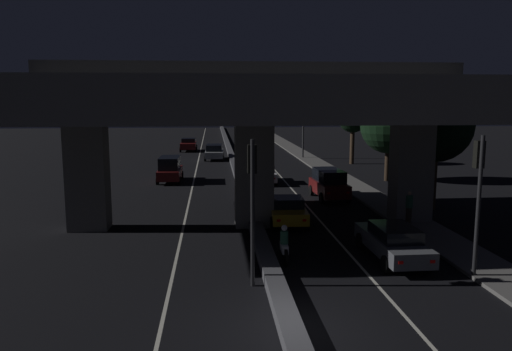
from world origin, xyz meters
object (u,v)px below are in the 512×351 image
at_px(car_dark_red_third_oncoming, 189,144).
at_px(motorcycle_black_filtering_mid, 276,215).
at_px(car_silver_second_oncoming, 214,152).
at_px(motorcycle_white_filtering_near, 284,246).
at_px(traffic_light_right_of_median, 478,182).
at_px(car_taxi_yellow_second, 287,210).
at_px(street_lamp, 300,110).
at_px(pedestrian_on_sidewalk, 409,207).
at_px(car_dark_red_third, 329,183).
at_px(car_white_fourth, 263,173).
at_px(traffic_light_left_of_median, 252,187).
at_px(car_dark_red_lead_oncoming, 170,169).
at_px(car_grey_lead, 393,241).

xyz_separation_m(car_dark_red_third_oncoming, motorcycle_black_filtering_mid, (6.00, -37.41, -0.20)).
xyz_separation_m(car_silver_second_oncoming, motorcycle_white_filtering_near, (2.58, -33.62, -0.21)).
height_order(traffic_light_right_of_median, car_taxi_yellow_second, traffic_light_right_of_median).
height_order(street_lamp, motorcycle_white_filtering_near, street_lamp).
height_order(traffic_light_right_of_median, car_silver_second_oncoming, traffic_light_right_of_median).
bearing_deg(traffic_light_right_of_median, pedestrian_on_sidewalk, 85.20).
bearing_deg(traffic_light_right_of_median, car_dark_red_third, 97.14).
relative_size(car_taxi_yellow_second, car_dark_red_third_oncoming, 1.04).
distance_m(car_white_fourth, pedestrian_on_sidewalk, 14.81).
xyz_separation_m(car_taxi_yellow_second, car_dark_red_third_oncoming, (-6.69, 36.76, 0.10)).
relative_size(traffic_light_left_of_median, car_taxi_yellow_second, 1.22).
relative_size(traffic_light_left_of_median, pedestrian_on_sidewalk, 3.11).
bearing_deg(car_dark_red_third, car_taxi_yellow_second, 146.96).
height_order(traffic_light_right_of_median, car_dark_red_third_oncoming, traffic_light_right_of_median).
bearing_deg(traffic_light_right_of_median, traffic_light_left_of_median, 179.99).
relative_size(traffic_light_left_of_median, motorcycle_white_filtering_near, 2.75).
xyz_separation_m(car_taxi_yellow_second, car_dark_red_third, (3.60, 6.10, 0.28)).
distance_m(car_dark_red_third, motorcycle_white_filtering_near, 12.88).
height_order(traffic_light_left_of_median, car_dark_red_third_oncoming, traffic_light_left_of_median).
bearing_deg(car_dark_red_third_oncoming, traffic_light_left_of_median, 5.72).
height_order(car_dark_red_lead_oncoming, motorcycle_white_filtering_near, car_dark_red_lead_oncoming).
height_order(car_dark_red_lead_oncoming, car_silver_second_oncoming, car_dark_red_lead_oncoming).
bearing_deg(traffic_light_right_of_median, car_dark_red_lead_oncoming, 119.45).
bearing_deg(car_taxi_yellow_second, car_dark_red_third_oncoming, 12.93).
bearing_deg(car_dark_red_third_oncoming, street_lamp, 54.36).
distance_m(street_lamp, car_dark_red_third_oncoming, 15.73).
distance_m(car_taxi_yellow_second, motorcycle_black_filtering_mid, 0.95).
xyz_separation_m(traffic_light_left_of_median, car_silver_second_oncoming, (-1.14, 36.04, -2.59)).
xyz_separation_m(traffic_light_left_of_median, car_dark_red_third_oncoming, (-4.23, 45.09, -2.60)).
height_order(traffic_light_right_of_median, car_dark_red_lead_oncoming, traffic_light_right_of_median).
bearing_deg(traffic_light_left_of_median, car_dark_red_third_oncoming, 95.36).
bearing_deg(street_lamp, motorcycle_black_filtering_mid, -102.35).
relative_size(traffic_light_right_of_median, car_white_fourth, 1.19).
xyz_separation_m(car_grey_lead, car_dark_red_third, (0.30, 12.19, 0.26)).
distance_m(car_white_fourth, car_silver_second_oncoming, 15.45).
bearing_deg(car_grey_lead, pedestrian_on_sidewalk, -28.14).
distance_m(car_silver_second_oncoming, pedestrian_on_sidewalk, 30.14).
xyz_separation_m(traffic_light_left_of_median, motorcycle_white_filtering_near, (1.45, 2.42, -2.80)).
distance_m(car_grey_lead, car_silver_second_oncoming, 34.49).
bearing_deg(street_lamp, car_grey_lead, -93.81).
bearing_deg(car_silver_second_oncoming, motorcycle_white_filtering_near, 6.14).
bearing_deg(car_dark_red_lead_oncoming, car_dark_red_third_oncoming, 179.66).
distance_m(street_lamp, car_dark_red_lead_oncoming, 19.39).
xyz_separation_m(street_lamp, car_silver_second_oncoming, (-9.15, -0.16, -4.29)).
height_order(motorcycle_black_filtering_mid, pedestrian_on_sidewalk, pedestrian_on_sidewalk).
xyz_separation_m(car_taxi_yellow_second, motorcycle_white_filtering_near, (-1.01, -5.92, -0.09)).
relative_size(traffic_light_left_of_median, street_lamp, 0.57).
relative_size(traffic_light_left_of_median, car_silver_second_oncoming, 1.17).
relative_size(car_dark_red_third, car_dark_red_lead_oncoming, 0.99).
height_order(street_lamp, car_taxi_yellow_second, street_lamp).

